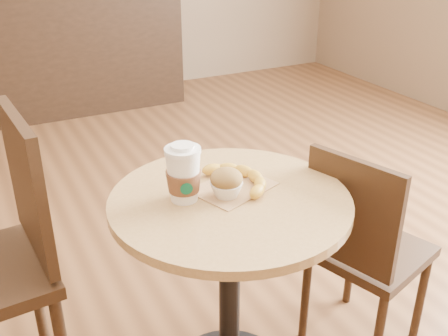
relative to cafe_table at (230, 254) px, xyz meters
name	(u,v)px	position (x,y,z in m)	size (l,w,h in m)	color
cafe_table	(230,254)	(0.00, 0.00, 0.00)	(0.73, 0.73, 0.75)	black
chair_right	(362,247)	(0.50, -0.07, -0.09)	(0.46, 0.46, 0.83)	#311F11
service_counter	(44,50)	(-0.01, 3.27, -0.02)	(2.30, 0.65, 1.04)	black
kraft_bag	(233,187)	(0.04, 0.05, 0.21)	(0.24, 0.18, 0.00)	#AB8153
coffee_cup	(183,175)	(-0.13, 0.05, 0.29)	(0.11, 0.11, 0.18)	white
muffin	(226,183)	(-0.01, 0.01, 0.25)	(0.10, 0.10, 0.09)	white
banana	(240,179)	(0.07, 0.06, 0.23)	(0.17, 0.27, 0.04)	gold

